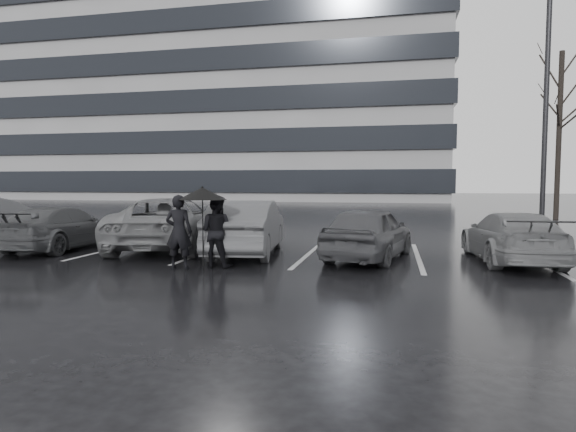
{
  "coord_description": "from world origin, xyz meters",
  "views": [
    {
      "loc": [
        2.74,
        -10.04,
        1.89
      ],
      "look_at": [
        0.34,
        1.0,
        1.1
      ],
      "focal_mm": 30.0,
      "sensor_mm": 36.0,
      "label": 1
    }
  ],
  "objects_px": {
    "lamp_post": "(546,108)",
    "tree_north": "(559,136)",
    "car_west_c": "(61,228)",
    "pedestrian_left": "(179,232)",
    "car_east": "(511,237)",
    "pedestrian_right": "(216,231)",
    "car_main": "(369,233)",
    "car_west_a": "(247,227)",
    "car_west_b": "(169,223)"
  },
  "relations": [
    {
      "from": "lamp_post",
      "to": "tree_north",
      "type": "height_order",
      "value": "lamp_post"
    },
    {
      "from": "car_west_c",
      "to": "pedestrian_left",
      "type": "relative_size",
      "value": 2.56
    },
    {
      "from": "car_east",
      "to": "lamp_post",
      "type": "height_order",
      "value": "lamp_post"
    },
    {
      "from": "pedestrian_right",
      "to": "tree_north",
      "type": "relative_size",
      "value": 0.19
    },
    {
      "from": "car_east",
      "to": "lamp_post",
      "type": "distance_m",
      "value": 6.86
    },
    {
      "from": "car_main",
      "to": "lamp_post",
      "type": "relative_size",
      "value": 0.4
    },
    {
      "from": "car_main",
      "to": "tree_north",
      "type": "relative_size",
      "value": 0.45
    },
    {
      "from": "car_west_a",
      "to": "pedestrian_right",
      "type": "distance_m",
      "value": 2.03
    },
    {
      "from": "car_west_c",
      "to": "lamp_post",
      "type": "bearing_deg",
      "value": -159.68
    },
    {
      "from": "tree_north",
      "to": "pedestrian_left",
      "type": "bearing_deg",
      "value": -126.51
    },
    {
      "from": "car_main",
      "to": "lamp_post",
      "type": "xyz_separation_m",
      "value": [
        5.47,
        5.6,
        3.7
      ]
    },
    {
      "from": "car_west_b",
      "to": "pedestrian_left",
      "type": "bearing_deg",
      "value": 107.92
    },
    {
      "from": "car_main",
      "to": "car_west_b",
      "type": "relative_size",
      "value": 0.74
    },
    {
      "from": "car_west_c",
      "to": "tree_north",
      "type": "bearing_deg",
      "value": -140.5
    },
    {
      "from": "car_west_b",
      "to": "car_east",
      "type": "height_order",
      "value": "car_west_b"
    },
    {
      "from": "car_east",
      "to": "car_west_c",
      "type": "bearing_deg",
      "value": -1.88
    },
    {
      "from": "lamp_post",
      "to": "car_west_a",
      "type": "bearing_deg",
      "value": -147.93
    },
    {
      "from": "pedestrian_left",
      "to": "lamp_post",
      "type": "relative_size",
      "value": 0.17
    },
    {
      "from": "car_west_b",
      "to": "tree_north",
      "type": "distance_m",
      "value": 20.72
    },
    {
      "from": "car_west_b",
      "to": "pedestrian_left",
      "type": "height_order",
      "value": "pedestrian_left"
    },
    {
      "from": "car_west_a",
      "to": "car_west_c",
      "type": "height_order",
      "value": "car_west_a"
    },
    {
      "from": "pedestrian_right",
      "to": "tree_north",
      "type": "distance_m",
      "value": 21.11
    },
    {
      "from": "car_main",
      "to": "pedestrian_right",
      "type": "distance_m",
      "value": 3.77
    },
    {
      "from": "car_west_c",
      "to": "tree_north",
      "type": "xyz_separation_m",
      "value": [
        17.4,
        15.18,
        3.65
      ]
    },
    {
      "from": "car_west_b",
      "to": "pedestrian_right",
      "type": "height_order",
      "value": "pedestrian_right"
    },
    {
      "from": "pedestrian_right",
      "to": "car_east",
      "type": "bearing_deg",
      "value": -156.3
    },
    {
      "from": "tree_north",
      "to": "car_west_c",
      "type": "bearing_deg",
      "value": -138.88
    },
    {
      "from": "car_west_b",
      "to": "pedestrian_left",
      "type": "distance_m",
      "value": 3.4
    },
    {
      "from": "car_east",
      "to": "pedestrian_left",
      "type": "distance_m",
      "value": 7.75
    },
    {
      "from": "car_west_c",
      "to": "tree_north",
      "type": "distance_m",
      "value": 23.38
    },
    {
      "from": "car_main",
      "to": "car_east",
      "type": "xyz_separation_m",
      "value": [
        3.33,
        0.28,
        -0.06
      ]
    },
    {
      "from": "car_west_b",
      "to": "car_east",
      "type": "xyz_separation_m",
      "value": [
        9.03,
        -0.47,
        -0.13
      ]
    },
    {
      "from": "car_west_c",
      "to": "car_west_b",
      "type": "bearing_deg",
      "value": -165.73
    },
    {
      "from": "car_west_c",
      "to": "pedestrian_right",
      "type": "bearing_deg",
      "value": 159.87
    },
    {
      "from": "car_west_b",
      "to": "car_west_a",
      "type": "bearing_deg",
      "value": 155.27
    },
    {
      "from": "car_main",
      "to": "pedestrian_right",
      "type": "height_order",
      "value": "pedestrian_right"
    },
    {
      "from": "pedestrian_right",
      "to": "pedestrian_left",
      "type": "bearing_deg",
      "value": 31.78
    },
    {
      "from": "car_west_c",
      "to": "pedestrian_left",
      "type": "height_order",
      "value": "pedestrian_left"
    },
    {
      "from": "car_west_c",
      "to": "tree_north",
      "type": "height_order",
      "value": "tree_north"
    },
    {
      "from": "car_west_a",
      "to": "car_west_c",
      "type": "relative_size",
      "value": 1.04
    },
    {
      "from": "car_west_a",
      "to": "lamp_post",
      "type": "distance_m",
      "value": 10.84
    },
    {
      "from": "tree_north",
      "to": "lamp_post",
      "type": "bearing_deg",
      "value": -109.32
    },
    {
      "from": "car_west_a",
      "to": "pedestrian_left",
      "type": "xyz_separation_m",
      "value": [
        -0.83,
        -2.38,
        0.1
      ]
    },
    {
      "from": "car_west_a",
      "to": "car_main",
      "type": "bearing_deg",
      "value": 169.73
    },
    {
      "from": "car_west_b",
      "to": "lamp_post",
      "type": "distance_m",
      "value": 12.7
    },
    {
      "from": "pedestrian_left",
      "to": "tree_north",
      "type": "relative_size",
      "value": 0.19
    },
    {
      "from": "car_west_a",
      "to": "car_east",
      "type": "bearing_deg",
      "value": 173.84
    },
    {
      "from": "car_main",
      "to": "car_west_c",
      "type": "bearing_deg",
      "value": 13.04
    },
    {
      "from": "car_east",
      "to": "lamp_post",
      "type": "relative_size",
      "value": 0.43
    },
    {
      "from": "car_main",
      "to": "tree_north",
      "type": "distance_m",
      "value": 17.86
    }
  ]
}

